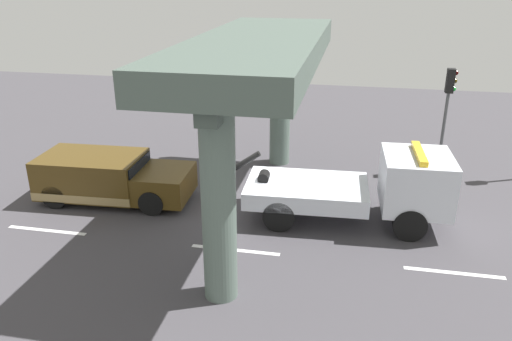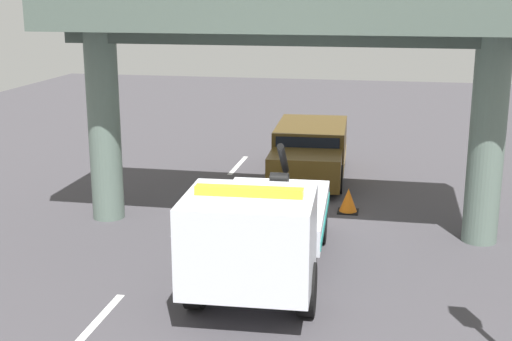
# 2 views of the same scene
# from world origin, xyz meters

# --- Properties ---
(ground_plane) EXTENTS (60.00, 40.00, 0.10)m
(ground_plane) POSITION_xyz_m (0.00, 0.00, -0.05)
(ground_plane) COLOR #423F44
(lane_stripe_west) EXTENTS (2.60, 0.16, 0.01)m
(lane_stripe_west) POSITION_xyz_m (-6.00, -2.56, 0.00)
(lane_stripe_west) COLOR silver
(lane_stripe_west) RESTS_ON ground
(lane_stripe_mid) EXTENTS (2.60, 0.16, 0.01)m
(lane_stripe_mid) POSITION_xyz_m (0.00, -2.56, 0.00)
(lane_stripe_mid) COLOR silver
(lane_stripe_mid) RESTS_ON ground
(lane_stripe_east) EXTENTS (2.60, 0.16, 0.01)m
(lane_stripe_east) POSITION_xyz_m (6.00, -2.56, 0.00)
(lane_stripe_east) COLOR silver
(lane_stripe_east) RESTS_ON ground
(tow_truck_white) EXTENTS (7.30, 2.64, 2.46)m
(tow_truck_white) POSITION_xyz_m (3.69, 0.04, 1.20)
(tow_truck_white) COLOR silver
(tow_truck_white) RESTS_ON ground
(towed_van_green) EXTENTS (5.29, 2.41, 1.58)m
(towed_van_green) POSITION_xyz_m (-5.12, -0.00, 0.78)
(towed_van_green) COLOR #4C3814
(towed_van_green) RESTS_ON ground
(overpass_structure) EXTENTS (3.60, 11.37, 5.70)m
(overpass_structure) POSITION_xyz_m (0.15, 0.00, 4.82)
(overpass_structure) COLOR #596B60
(overpass_structure) RESTS_ON ground
(traffic_cone_orange) EXTENTS (0.55, 0.55, 0.66)m
(traffic_cone_orange) POSITION_xyz_m (-1.50, 1.47, 0.31)
(traffic_cone_orange) COLOR orange
(traffic_cone_orange) RESTS_ON ground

